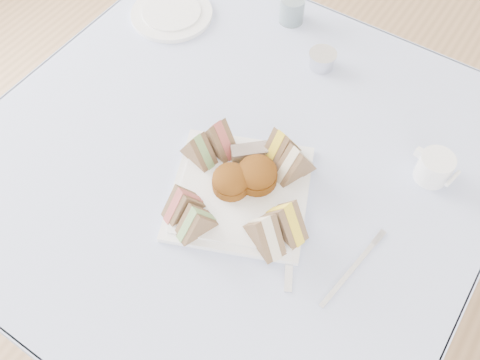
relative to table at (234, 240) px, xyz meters
The scene contains 21 objects.
floor 0.37m from the table, ahead, with size 4.00×4.00×0.00m, color #9E7751.
table is the anchor object (origin of this frame).
tablecloth 0.37m from the table, ahead, with size 1.02×1.02×0.01m, color silver.
serving_plate 0.39m from the table, 46.37° to the right, with size 0.26×0.26×0.01m, color white.
sandwich_fl_a 0.45m from the table, 89.25° to the right, with size 0.08×0.04×0.07m, color #91654A, non-canonical shape.
sandwich_fl_b 0.46m from the table, 75.99° to the right, with size 0.08×0.04×0.07m, color #91654A, non-canonical shape.
sandwich_fr_a 0.47m from the table, 26.69° to the right, with size 0.09×0.04×0.08m, color #91654A, non-canonical shape.
sandwich_fr_b 0.48m from the table, 39.55° to the right, with size 0.09×0.04×0.08m, color #91654A, non-canonical shape.
sandwich_bl_a 0.43m from the table, 133.86° to the right, with size 0.08×0.04×0.07m, color #91654A, non-canonical shape.
sandwich_bl_b 0.43m from the table, 169.52° to the right, with size 0.09×0.04×0.08m, color #91654A, non-canonical shape.
sandwich_br_a 0.45m from the table, 11.30° to the left, with size 0.09×0.04×0.08m, color #91654A, non-canonical shape.
sandwich_br_b 0.44m from the table, 26.67° to the left, with size 0.09×0.04×0.08m, color #91654A, non-canonical shape.
scone_left 0.42m from the table, 56.95° to the right, with size 0.07×0.07×0.05m, color brown.
scone_right 0.42m from the table, 21.92° to the right, with size 0.08×0.08×0.05m, color brown.
pastry_slice 0.41m from the table, ahead, with size 0.07×0.03×0.03m, color #B7AE8C.
side_plate 0.59m from the table, 143.18° to the left, with size 0.20×0.20×0.01m, color white.
water_glass 0.60m from the table, 104.57° to the left, with size 0.06×0.06×0.09m, color white.
tea_strainer 0.51m from the table, 84.87° to the left, with size 0.06×0.06×0.04m, color silver.
knife 0.44m from the table, 28.92° to the right, with size 0.01×0.18×0.00m, color silver.
fork 0.50m from the table, 17.95° to the right, with size 0.01×0.16×0.00m, color silver.
creamer_jug 0.57m from the table, 26.14° to the left, with size 0.07×0.07×0.06m, color white.
Camera 1 is at (0.37, -0.52, 1.63)m, focal length 40.00 mm.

